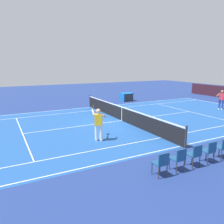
{
  "coord_description": "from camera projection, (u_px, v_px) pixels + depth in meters",
  "views": [
    {
      "loc": [
        7.43,
        12.73,
        3.77
      ],
      "look_at": [
        1.24,
        0.9,
        0.9
      ],
      "focal_mm": 35.38,
      "sensor_mm": 36.0,
      "label": 1
    }
  ],
  "objects": [
    {
      "name": "equipment_cart_tarped",
      "position": [
        127.0,
        97.0,
        23.25
      ],
      "size": [
        1.25,
        0.84,
        0.85
      ],
      "color": "#2D2D33",
      "rests_on": "ground_plane"
    },
    {
      "name": "tennis_net",
      "position": [
        122.0,
        114.0,
        15.08
      ],
      "size": [
        0.1,
        11.7,
        1.08
      ],
      "color": "#2D2D33",
      "rests_on": "ground_plane"
    },
    {
      "name": "tennis_player_near",
      "position": [
        98.0,
        123.0,
        11.01
      ],
      "size": [
        0.75,
        1.19,
        1.7
      ],
      "color": "white",
      "rests_on": "ground_plane"
    },
    {
      "name": "ground_plane",
      "position": [
        122.0,
        121.0,
        15.18
      ],
      "size": [
        60.0,
        60.0,
        0.0
      ],
      "primitive_type": "plane",
      "color": "navy"
    },
    {
      "name": "tennis_ball",
      "position": [
        172.0,
        130.0,
        12.96
      ],
      "size": [
        0.07,
        0.07,
        0.07
      ],
      "primitive_type": "sphere",
      "color": "#CCE01E",
      "rests_on": "ground_plane"
    },
    {
      "name": "spectator_chair_5",
      "position": [
        161.0,
        162.0,
        7.49
      ],
      "size": [
        0.44,
        0.44,
        0.88
      ],
      "color": "#38383D",
      "rests_on": "ground_plane"
    },
    {
      "name": "spectator_chair_1",
      "position": [
        223.0,
        147.0,
        8.93
      ],
      "size": [
        0.44,
        0.44,
        0.88
      ],
      "color": "#38383D",
      "rests_on": "ground_plane"
    },
    {
      "name": "court_slab",
      "position": [
        122.0,
        121.0,
        15.18
      ],
      "size": [
        24.2,
        11.4,
        0.0
      ],
      "primitive_type": "cube",
      "color": "#1E4C93",
      "rests_on": "ground_plane"
    },
    {
      "name": "court_line_markings",
      "position": [
        122.0,
        121.0,
        15.18
      ],
      "size": [
        23.85,
        11.05,
        0.01
      ],
      "color": "white",
      "rests_on": "ground_plane"
    },
    {
      "name": "spectator_chair_2",
      "position": [
        209.0,
        150.0,
        8.57
      ],
      "size": [
        0.44,
        0.44,
        0.88
      ],
      "color": "#38383D",
      "rests_on": "ground_plane"
    },
    {
      "name": "spectator_chair_4",
      "position": [
        179.0,
        158.0,
        7.85
      ],
      "size": [
        0.44,
        0.44,
        0.88
      ],
      "color": "#38383D",
      "rests_on": "ground_plane"
    },
    {
      "name": "tennis_player_far",
      "position": [
        222.0,
        99.0,
        18.79
      ],
      "size": [
        0.9,
        0.96,
        1.7
      ],
      "color": "navy",
      "rests_on": "ground_plane"
    },
    {
      "name": "spectator_chair_3",
      "position": [
        195.0,
        154.0,
        8.21
      ],
      "size": [
        0.44,
        0.44,
        0.88
      ],
      "color": "#38383D",
      "rests_on": "ground_plane"
    }
  ]
}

